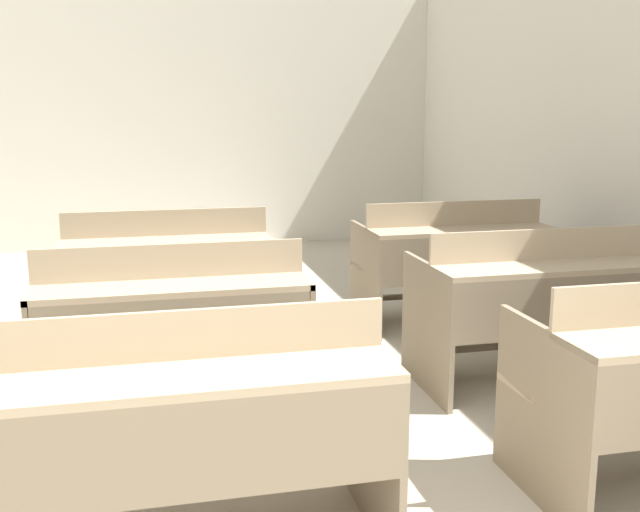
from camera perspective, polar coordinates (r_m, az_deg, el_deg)
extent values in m
cube|color=beige|center=(8.63, -12.80, 10.67)|extent=(6.56, 0.06, 3.04)
cube|color=beige|center=(6.07, 20.60, 0.46)|extent=(0.06, 7.33, 1.01)
cube|color=beige|center=(7.16, 15.10, 12.70)|extent=(0.06, 4.58, 1.56)
cube|color=#7C6D56|center=(2.89, 3.94, -13.37)|extent=(0.03, 0.73, 0.73)
cube|color=tan|center=(2.47, -9.41, -9.18)|extent=(1.34, 0.33, 0.03)
cube|color=#7C6D56|center=(2.40, -9.00, -14.46)|extent=(1.28, 0.02, 0.33)
cube|color=tan|center=(2.58, -9.73, -5.90)|extent=(1.34, 0.02, 0.17)
cube|color=tan|center=(2.95, -9.80, -11.97)|extent=(1.34, 0.32, 0.03)
cube|color=#7C6D56|center=(3.07, -9.63, -16.51)|extent=(1.28, 0.04, 0.04)
cube|color=#7C6D56|center=(3.16, 16.51, -11.65)|extent=(0.03, 0.73, 0.73)
cube|color=#7D6E57|center=(4.00, -20.54, -7.02)|extent=(0.03, 0.73, 0.73)
cube|color=#7D6E57|center=(4.04, -1.66, -6.11)|extent=(0.03, 0.73, 0.73)
cube|color=tan|center=(3.67, -11.11, -2.39)|extent=(1.34, 0.33, 0.03)
cube|color=#7D6E57|center=(3.57, -10.90, -5.75)|extent=(1.28, 0.02, 0.33)
cube|color=tan|center=(3.80, -11.27, -0.37)|extent=(1.34, 0.02, 0.17)
cube|color=tan|center=(4.14, -11.20, -5.16)|extent=(1.34, 0.32, 0.03)
cube|color=#7D6E57|center=(4.22, -11.06, -8.59)|extent=(1.28, 0.04, 0.04)
cube|color=#81725B|center=(4.23, 8.13, -5.41)|extent=(0.03, 0.73, 0.73)
cube|color=#81725B|center=(4.85, 22.74, -4.01)|extent=(0.03, 0.73, 0.73)
cube|color=tan|center=(4.25, 17.51, -0.85)|extent=(1.34, 0.33, 0.03)
cube|color=#81725B|center=(4.17, 18.43, -3.69)|extent=(1.28, 0.02, 0.33)
cube|color=tan|center=(4.36, 16.58, 0.86)|extent=(1.34, 0.02, 0.17)
cube|color=tan|center=(4.66, 14.76, -3.47)|extent=(1.34, 0.32, 0.03)
cube|color=#81725B|center=(4.73, 14.60, -6.56)|extent=(1.28, 0.04, 0.04)
cube|color=#7E6F58|center=(5.23, -18.69, -2.65)|extent=(0.03, 0.73, 0.73)
cube|color=#7E6F58|center=(5.26, -4.34, -1.99)|extent=(0.03, 0.73, 0.73)
cube|color=tan|center=(4.94, -11.56, 1.08)|extent=(1.34, 0.33, 0.03)
cube|color=#7E6F58|center=(4.82, -11.41, -1.33)|extent=(1.28, 0.02, 0.33)
cube|color=tan|center=(5.07, -11.67, 2.51)|extent=(1.34, 0.02, 0.17)
cube|color=tan|center=(5.39, -11.58, -1.34)|extent=(1.34, 0.32, 0.03)
cube|color=#7E6F58|center=(5.45, -11.48, -4.05)|extent=(1.28, 0.04, 0.04)
cube|color=#7C6D56|center=(5.40, 3.48, -1.64)|extent=(0.03, 0.73, 0.73)
cube|color=#7C6D56|center=(5.90, 15.76, -0.93)|extent=(0.03, 0.73, 0.73)
cube|color=tan|center=(5.37, 10.86, 1.93)|extent=(1.34, 0.33, 0.03)
cube|color=#7C6D56|center=(5.27, 11.46, -0.27)|extent=(1.28, 0.02, 0.33)
cube|color=tan|center=(5.49, 10.26, 3.23)|extent=(1.34, 0.02, 0.17)
cube|color=tan|center=(5.79, 9.12, -0.38)|extent=(1.34, 0.32, 0.03)
cube|color=#7C6D56|center=(5.85, 9.04, -2.91)|extent=(1.28, 0.04, 0.04)
cylinder|color=#33477A|center=(6.65, 14.36, -1.48)|extent=(0.28, 0.28, 0.28)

